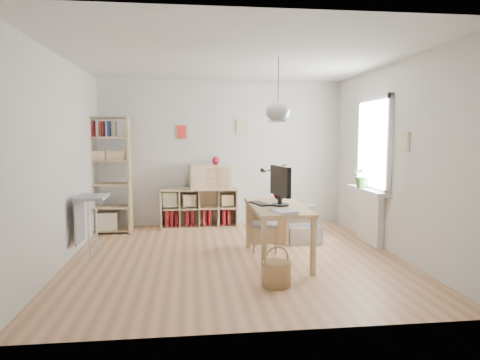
{
  "coord_description": "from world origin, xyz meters",
  "views": [
    {
      "loc": [
        -0.61,
        -5.73,
        1.69
      ],
      "look_at": [
        0.1,
        0.3,
        1.05
      ],
      "focal_mm": 32.0,
      "sensor_mm": 36.0,
      "label": 1
    }
  ],
  "objects": [
    {
      "name": "potted_plant",
      "position": [
        2.12,
        0.74,
        1.05
      ],
      "size": [
        0.37,
        0.33,
        0.38
      ],
      "primitive_type": "imported",
      "rotation": [
        0.0,
        0.0,
        -0.1
      ],
      "color": "#306626",
      "rests_on": "windowsill"
    },
    {
      "name": "red_vase",
      "position": [
        -0.14,
        2.04,
        1.23
      ],
      "size": [
        0.13,
        0.13,
        0.16
      ],
      "primitive_type": "ellipsoid",
      "color": "maroon",
      "rests_on": "drawer_chest"
    },
    {
      "name": "room_shell",
      "position": [
        0.55,
        -0.15,
        2.0
      ],
      "size": [
        4.5,
        4.5,
        4.5
      ],
      "color": "white",
      "rests_on": "ground"
    },
    {
      "name": "storage_chest",
      "position": [
        1.15,
        0.76,
        0.18
      ],
      "size": [
        0.54,
        0.61,
        0.56
      ],
      "rotation": [
        0.0,
        0.0,
        0.03
      ],
      "color": "silver",
      "rests_on": "ground"
    },
    {
      "name": "wicker_basket",
      "position": [
        0.34,
        -1.14,
        0.15
      ],
      "size": [
        0.33,
        0.33,
        0.46
      ],
      "rotation": [
        0.0,
        0.0,
        0.4
      ],
      "color": "olive",
      "rests_on": "ground"
    },
    {
      "name": "drawer_chest",
      "position": [
        -0.24,
        2.04,
        0.93
      ],
      "size": [
        0.78,
        0.41,
        0.43
      ],
      "primitive_type": "cube",
      "rotation": [
        0.0,
        0.0,
        0.09
      ],
      "color": "beige",
      "rests_on": "cube_shelf"
    },
    {
      "name": "chair",
      "position": [
        0.48,
        0.37,
        0.43
      ],
      "size": [
        0.42,
        0.42,
        0.75
      ],
      "rotation": [
        0.0,
        0.0,
        -0.18
      ],
      "color": "gray",
      "rests_on": "ground"
    },
    {
      "name": "task_lamp",
      "position": [
        0.6,
        0.46,
        1.07
      ],
      "size": [
        0.45,
        0.16,
        0.47
      ],
      "color": "black",
      "rests_on": "desk"
    },
    {
      "name": "cube_shelf",
      "position": [
        -0.47,
        2.08,
        0.3
      ],
      "size": [
        1.4,
        0.38,
        0.72
      ],
      "color": "beige",
      "rests_on": "ground"
    },
    {
      "name": "ground",
      "position": [
        0.0,
        0.0,
        0.0
      ],
      "size": [
        4.5,
        4.5,
        0.0
      ],
      "primitive_type": "plane",
      "color": "tan",
      "rests_on": "ground"
    },
    {
      "name": "monitor",
      "position": [
        0.58,
        -0.18,
        1.05
      ],
      "size": [
        0.24,
        0.61,
        0.53
      ],
      "rotation": [
        0.0,
        0.0,
        0.17
      ],
      "color": "black",
      "rests_on": "desk"
    },
    {
      "name": "desk",
      "position": [
        0.55,
        -0.15,
        0.66
      ],
      "size": [
        0.7,
        1.5,
        0.75
      ],
      "color": "tan",
      "rests_on": "ground"
    },
    {
      "name": "yarn_ball",
      "position": [
        0.68,
        0.31,
        0.84
      ],
      "size": [
        0.17,
        0.17,
        0.17
      ],
      "primitive_type": "sphere",
      "color": "#430910",
      "rests_on": "desk"
    },
    {
      "name": "window_unit",
      "position": [
        2.23,
        0.6,
        1.55
      ],
      "size": [
        0.07,
        1.16,
        1.46
      ],
      "color": "white",
      "rests_on": "ground"
    },
    {
      "name": "paper_tray",
      "position": [
        0.52,
        -0.71,
        0.77
      ],
      "size": [
        0.3,
        0.35,
        0.03
      ],
      "primitive_type": "cube",
      "rotation": [
        0.0,
        0.0,
        0.24
      ],
      "color": "white",
      "rests_on": "desk"
    },
    {
      "name": "tall_bookshelf",
      "position": [
        -2.04,
        1.8,
        1.09
      ],
      "size": [
        0.8,
        0.38,
        2.0
      ],
      "color": "tan",
      "rests_on": "ground"
    },
    {
      "name": "radiator",
      "position": [
        2.19,
        0.6,
        0.4
      ],
      "size": [
        0.1,
        0.8,
        0.8
      ],
      "primitive_type": "cube",
      "color": "white",
      "rests_on": "ground"
    },
    {
      "name": "windowsill",
      "position": [
        2.14,
        0.6,
        0.83
      ],
      "size": [
        0.22,
        1.2,
        0.06
      ],
      "primitive_type": "cube",
      "color": "white",
      "rests_on": "radiator"
    },
    {
      "name": "side_table",
      "position": [
        -2.04,
        0.35,
        0.67
      ],
      "size": [
        0.4,
        0.55,
        0.85
      ],
      "color": "gray",
      "rests_on": "ground"
    },
    {
      "name": "keyboard",
      "position": [
        0.33,
        -0.04,
        0.76
      ],
      "size": [
        0.27,
        0.42,
        0.02
      ],
      "primitive_type": "cube",
      "rotation": [
        0.0,
        0.0,
        0.32
      ],
      "color": "black",
      "rests_on": "desk"
    }
  ]
}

